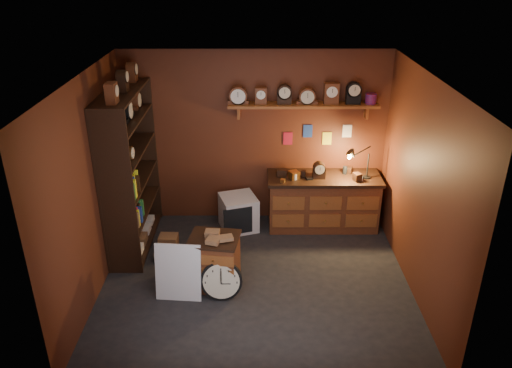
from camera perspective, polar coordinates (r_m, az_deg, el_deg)
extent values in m
plane|color=black|center=(6.73, -0.02, -11.01)|extent=(4.00, 4.00, 0.00)
cube|color=#562614|center=(7.69, -0.07, 5.24)|extent=(4.00, 0.02, 2.70)
cube|color=#562614|center=(4.48, 0.05, -10.66)|extent=(4.00, 0.02, 2.70)
cube|color=#562614|center=(6.35, -18.40, -0.60)|extent=(0.02, 3.60, 2.70)
cube|color=#562614|center=(6.36, 18.31, -0.54)|extent=(0.02, 3.60, 2.70)
cube|color=beige|center=(5.58, -0.03, 12.00)|extent=(4.00, 3.60, 0.02)
cube|color=brown|center=(7.40, 5.42, 8.98)|extent=(2.20, 0.30, 0.04)
cube|color=brown|center=(7.47, -2.01, 8.27)|extent=(0.04, 0.16, 0.20)
cube|color=brown|center=(7.66, 12.50, 8.10)|extent=(0.04, 0.16, 0.20)
cylinder|color=#B21419|center=(7.54, 12.99, 9.49)|extent=(0.16, 0.16, 0.15)
cube|color=#AA142B|center=(7.68, 1.05, 5.21)|extent=(0.14, 0.01, 0.20)
cube|color=navy|center=(7.65, 3.32, 6.05)|extent=(0.14, 0.01, 0.20)
cube|color=yellow|center=(7.72, 5.53, 5.19)|extent=(0.14, 0.01, 0.20)
cube|color=silver|center=(7.71, 7.80, 6.01)|extent=(0.14, 0.01, 0.20)
cube|color=black|center=(7.27, -15.86, 1.34)|extent=(0.03, 1.60, 2.30)
cube|color=black|center=(6.53, -15.62, -1.42)|extent=(0.45, 0.03, 2.30)
cube|color=black|center=(7.92, -12.91, 3.63)|extent=(0.45, 0.03, 2.30)
cube|color=black|center=(7.71, -13.28, -6.15)|extent=(0.43, 1.54, 0.03)
cube|color=black|center=(7.47, -13.66, -2.86)|extent=(0.43, 1.54, 0.03)
cube|color=black|center=(7.27, -14.01, 0.27)|extent=(0.43, 1.54, 0.03)
cube|color=black|center=(7.10, -14.39, 3.56)|extent=(0.43, 1.54, 0.03)
cube|color=black|center=(6.96, -14.78, 7.01)|extent=(0.43, 1.54, 0.03)
cube|color=black|center=(6.85, -15.13, 10.02)|extent=(0.43, 1.54, 0.03)
cube|color=brown|center=(7.85, 7.63, -2.13)|extent=(1.67, 0.60, 0.80)
cube|color=black|center=(7.67, 7.81, 0.69)|extent=(1.73, 0.66, 0.05)
cube|color=brown|center=(7.58, 7.92, -3.19)|extent=(1.59, 0.02, 0.52)
cylinder|color=black|center=(7.72, 12.53, 0.77)|extent=(0.12, 0.12, 0.02)
cylinder|color=black|center=(7.65, 12.66, 2.07)|extent=(0.02, 0.02, 0.38)
cylinder|color=black|center=(7.50, 11.99, 3.67)|extent=(0.27, 0.09, 0.14)
cone|color=black|center=(7.46, 10.95, 3.31)|extent=(0.18, 0.14, 0.18)
cube|color=brown|center=(6.50, -4.72, -8.93)|extent=(0.64, 0.56, 0.68)
cube|color=black|center=(6.31, -4.83, -6.27)|extent=(0.69, 0.61, 0.03)
cube|color=brown|center=(6.29, -4.88, -10.19)|extent=(0.52, 0.09, 0.58)
cylinder|color=black|center=(6.32, -3.98, -10.95)|extent=(0.52, 0.17, 0.52)
cylinder|color=beige|center=(6.28, -4.00, -11.08)|extent=(0.46, 0.10, 0.45)
cube|color=black|center=(6.24, -4.02, -10.59)|extent=(0.01, 0.04, 0.17)
cube|color=black|center=(6.29, -3.47, -11.32)|extent=(0.12, 0.01, 0.01)
cube|color=silver|center=(6.53, -8.68, -12.61)|extent=(0.58, 0.21, 0.75)
cube|color=silver|center=(7.77, -2.01, -3.27)|extent=(0.66, 0.66, 0.54)
cube|color=black|center=(7.53, -2.07, -4.26)|extent=(0.43, 0.16, 0.44)
cube|color=brown|center=(6.82, -8.85, -9.89)|extent=(0.36, 0.34, 0.17)
cube|color=white|center=(7.26, -10.78, -7.96)|extent=(0.21, 0.24, 0.11)
cube|color=brown|center=(7.47, -9.96, -6.49)|extent=(0.28, 0.23, 0.20)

